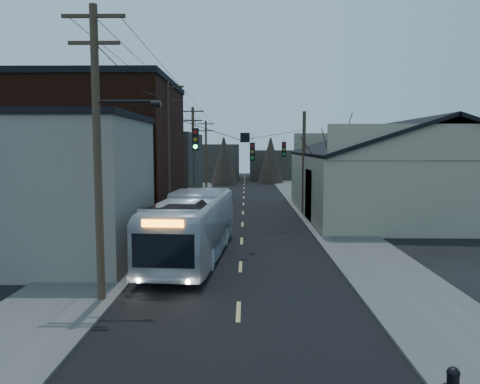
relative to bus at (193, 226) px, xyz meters
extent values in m
plane|color=black|center=(2.42, -9.65, -1.66)|extent=(160.00, 160.00, 0.00)
cube|color=black|center=(2.42, 20.35, -1.65)|extent=(9.00, 110.00, 0.02)
cube|color=#474744|center=(-4.08, 20.35, -1.60)|extent=(4.00, 110.00, 0.12)
cube|color=#474744|center=(8.92, 20.35, -1.60)|extent=(4.00, 110.00, 0.12)
cube|color=slate|center=(-6.58, -0.65, 1.84)|extent=(8.00, 8.00, 7.00)
cube|color=black|center=(-7.58, 10.35, 3.34)|extent=(10.00, 12.00, 10.00)
cube|color=#322E28|center=(-7.08, 26.35, 1.84)|extent=(9.00, 14.00, 7.00)
cube|color=gray|center=(15.42, 15.35, 0.84)|extent=(16.00, 20.00, 5.00)
cube|color=black|center=(11.42, 15.35, 4.64)|extent=(8.16, 20.60, 2.86)
cube|color=black|center=(19.42, 15.35, 4.64)|extent=(8.16, 20.60, 2.86)
cube|color=#322E28|center=(-3.58, 55.35, 1.34)|extent=(10.00, 12.00, 6.00)
cube|color=#322E28|center=(9.42, 60.35, 0.84)|extent=(12.00, 14.00, 5.00)
cone|color=black|center=(8.92, 10.35, 1.94)|extent=(0.40, 0.40, 7.20)
cylinder|color=#382B1E|center=(-2.58, -6.65, 3.59)|extent=(0.28, 0.28, 10.50)
cube|color=#382B1E|center=(-2.58, -6.65, 8.44)|extent=(2.20, 0.12, 0.12)
cylinder|color=#382B1E|center=(-2.58, 8.35, 3.34)|extent=(0.28, 0.28, 10.00)
cube|color=#382B1E|center=(-2.58, 8.35, 7.94)|extent=(2.20, 0.12, 0.12)
cylinder|color=#382B1E|center=(-2.58, 23.35, 3.09)|extent=(0.28, 0.28, 9.50)
cube|color=#382B1E|center=(-2.58, 23.35, 7.44)|extent=(2.20, 0.12, 0.12)
cylinder|color=#382B1E|center=(-2.58, 38.35, 2.84)|extent=(0.28, 0.28, 9.00)
cube|color=#382B1E|center=(-2.58, 38.35, 6.94)|extent=(2.20, 0.12, 0.12)
cylinder|color=#382B1E|center=(7.42, 15.35, 2.59)|extent=(0.28, 0.28, 8.50)
cube|color=black|center=(0.42, -2.15, 4.29)|extent=(0.28, 0.20, 1.00)
cube|color=black|center=(3.02, 2.35, 3.69)|extent=(0.28, 0.20, 1.00)
cube|color=black|center=(5.22, 8.35, 3.79)|extent=(0.28, 0.20, 1.00)
imported|color=silver|center=(0.00, 0.00, 0.00)|extent=(3.70, 12.06, 3.31)
imported|color=#95989C|center=(-0.58, 22.95, -0.91)|extent=(1.88, 4.62, 1.49)
sphere|color=black|center=(7.12, -13.50, -0.86)|extent=(0.28, 0.28, 0.28)
camera|label=1|loc=(2.67, -23.14, 3.97)|focal=35.00mm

